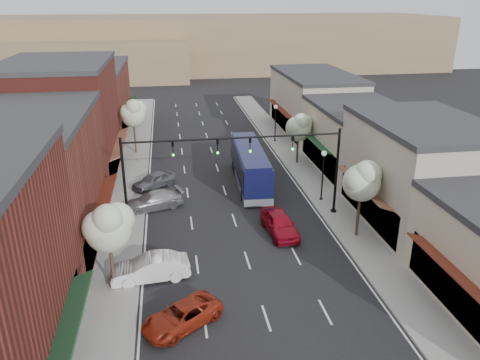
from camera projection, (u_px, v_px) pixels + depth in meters
name	position (u px, v px, depth m)	size (l,w,h in m)	color
ground	(253.00, 277.00, 28.83)	(160.00, 160.00, 0.00)	black
sidewalk_left	(131.00, 177.00, 44.60)	(2.80, 73.00, 0.15)	gray
sidewalk_right	(302.00, 168.00, 47.03)	(2.80, 73.00, 0.15)	gray
curb_left	(146.00, 176.00, 44.80)	(0.25, 73.00, 0.17)	gray
curb_right	(288.00, 169.00, 46.82)	(0.25, 73.00, 0.17)	gray
bldg_left_midnear	(23.00, 185.00, 30.58)	(10.14, 14.10, 9.40)	maroon
bldg_left_midfar	(63.00, 121.00, 43.18)	(10.14, 14.10, 10.90)	maroon
bldg_left_far	(89.00, 99.00, 58.35)	(10.14, 18.10, 8.40)	maroon
bldg_right_midnear	(419.00, 172.00, 34.90)	(9.14, 12.10, 7.90)	#AFA796
bldg_right_midfar	(356.00, 137.00, 46.20)	(9.14, 12.10, 6.40)	#B8AE92
bldg_right_far	(314.00, 103.00, 58.90)	(9.14, 16.10, 7.40)	#AFA796
hill_far	(184.00, 43.00, 109.39)	(120.00, 30.00, 12.00)	#7A6647
hill_near	(64.00, 60.00, 95.47)	(50.00, 20.00, 8.00)	#7A6647
signal_mast_right	(307.00, 160.00, 35.31)	(8.22, 0.46, 7.00)	black
signal_mast_left	(157.00, 168.00, 33.68)	(8.22, 0.46, 7.00)	black
tree_right_near	(363.00, 179.00, 32.03)	(2.85, 2.65, 5.95)	#47382B
tree_right_far	(299.00, 126.00, 46.91)	(2.85, 2.65, 5.43)	#47382B
tree_left_near	(108.00, 226.00, 26.04)	(2.85, 2.65, 5.69)	#47382B
tree_left_far	(133.00, 113.00, 49.81)	(2.85, 2.65, 6.13)	#47382B
lamp_post_near	(323.00, 167.00, 38.51)	(0.44, 0.44, 4.44)	black
lamp_post_far	(275.00, 117.00, 54.60)	(0.44, 0.44, 4.44)	black
coach_bus	(250.00, 165.00, 42.62)	(2.90, 11.27, 3.42)	#0E123A
red_hatchback	(279.00, 223.00, 33.87)	(1.90, 4.73, 1.61)	maroon
parked_car_a	(182.00, 316.00, 24.36)	(2.03, 4.41, 1.23)	maroon
parked_car_b	(150.00, 268.00, 28.34)	(1.65, 4.72, 1.56)	white
parked_car_c	(153.00, 201.00, 37.90)	(1.97, 4.86, 1.41)	gray
parked_car_d	(154.00, 180.00, 42.04)	(1.68, 4.19, 1.43)	#585A5F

